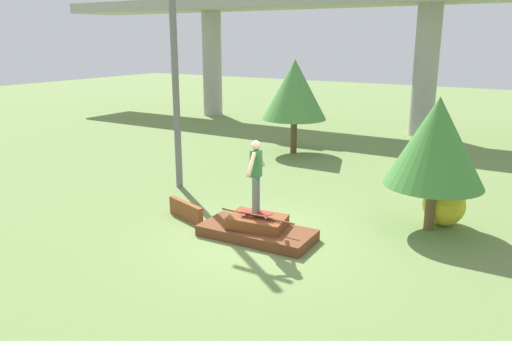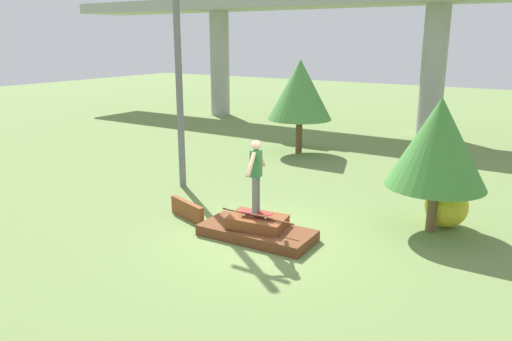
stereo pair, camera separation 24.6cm
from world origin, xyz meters
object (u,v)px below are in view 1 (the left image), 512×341
object	(u,v)px
skateboard	(256,213)
utility_pole	(174,57)
tree_behind_left	(295,90)
tree_behind_right	(436,142)
bush_yellow_flowering	(444,205)
skater	(256,172)

from	to	relation	value
skateboard	utility_pole	distance (m)	5.78
skateboard	tree_behind_left	world-z (taller)	tree_behind_left
tree_behind_right	bush_yellow_flowering	distance (m)	1.73
skateboard	tree_behind_right	world-z (taller)	tree_behind_right
tree_behind_left	bush_yellow_flowering	size ratio (longest dim) A/B	3.62
skater	utility_pole	world-z (taller)	utility_pole
skateboard	utility_pole	world-z (taller)	utility_pole
skater	bush_yellow_flowering	bearing A→B (deg)	42.70
skateboard	tree_behind_right	bearing A→B (deg)	39.36
skater	utility_pole	distance (m)	5.29
skater	tree_behind_left	size ratio (longest dim) A/B	0.45
tree_behind_left	tree_behind_right	xyz separation A→B (m)	(6.56, -5.61, -0.36)
tree_behind_left	tree_behind_right	bearing A→B (deg)	-40.55
utility_pole	skater	bearing A→B (deg)	-28.58
skater	tree_behind_left	distance (m)	8.94
skateboard	tree_behind_right	size ratio (longest dim) A/B	0.25
skater	tree_behind_left	world-z (taller)	tree_behind_left
utility_pole	bush_yellow_flowering	world-z (taller)	utility_pole
skater	tree_behind_right	world-z (taller)	tree_behind_right
skateboard	bush_yellow_flowering	size ratio (longest dim) A/B	0.77
bush_yellow_flowering	tree_behind_left	bearing A→B (deg)	143.12
utility_pole	tree_behind_left	world-z (taller)	utility_pole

